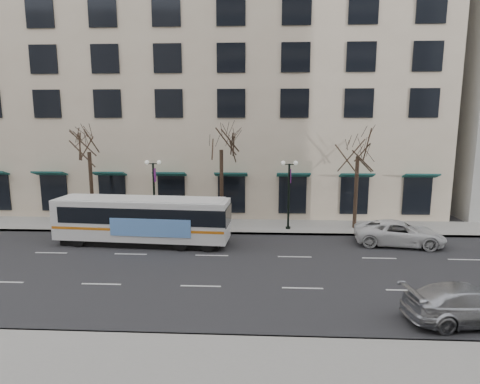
# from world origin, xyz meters

# --- Properties ---
(ground) EXTENTS (160.00, 160.00, 0.00)m
(ground) POSITION_xyz_m (0.00, 0.00, 0.00)
(ground) COLOR black
(ground) RESTS_ON ground
(sidewalk_far) EXTENTS (80.00, 4.00, 0.15)m
(sidewalk_far) POSITION_xyz_m (5.00, 9.00, 0.07)
(sidewalk_far) COLOR gray
(sidewalk_far) RESTS_ON ground
(building_hotel) EXTENTS (40.00, 20.00, 24.00)m
(building_hotel) POSITION_xyz_m (-2.00, 21.00, 12.00)
(building_hotel) COLOR #C5B196
(building_hotel) RESTS_ON ground
(tree_far_left) EXTENTS (3.60, 3.60, 8.34)m
(tree_far_left) POSITION_xyz_m (-10.00, 8.80, 6.70)
(tree_far_left) COLOR black
(tree_far_left) RESTS_ON ground
(tree_far_mid) EXTENTS (3.60, 3.60, 8.55)m
(tree_far_mid) POSITION_xyz_m (0.00, 8.80, 6.91)
(tree_far_mid) COLOR black
(tree_far_mid) RESTS_ON ground
(tree_far_right) EXTENTS (3.60, 3.60, 8.06)m
(tree_far_right) POSITION_xyz_m (10.00, 8.80, 6.42)
(tree_far_right) COLOR black
(tree_far_right) RESTS_ON ground
(lamp_post_left) EXTENTS (1.22, 0.45, 5.21)m
(lamp_post_left) POSITION_xyz_m (-4.99, 8.20, 2.94)
(lamp_post_left) COLOR black
(lamp_post_left) RESTS_ON ground
(lamp_post_right) EXTENTS (1.22, 0.45, 5.21)m
(lamp_post_right) POSITION_xyz_m (5.01, 8.20, 2.94)
(lamp_post_right) COLOR black
(lamp_post_right) RESTS_ON ground
(city_bus) EXTENTS (11.56, 3.28, 3.10)m
(city_bus) POSITION_xyz_m (-4.73, 4.39, 1.69)
(city_bus) COLOR silver
(city_bus) RESTS_ON ground
(silver_car) EXTENTS (5.48, 2.78, 1.52)m
(silver_car) POSITION_xyz_m (11.35, -5.28, 0.76)
(silver_car) COLOR #AEB0B6
(silver_car) RESTS_ON ground
(white_pickup) EXTENTS (5.98, 3.36, 1.58)m
(white_pickup) POSITION_xyz_m (12.05, 5.09, 0.79)
(white_pickup) COLOR silver
(white_pickup) RESTS_ON ground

